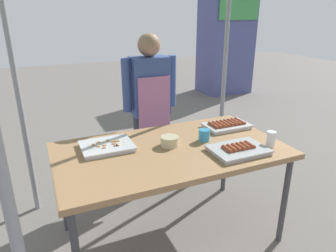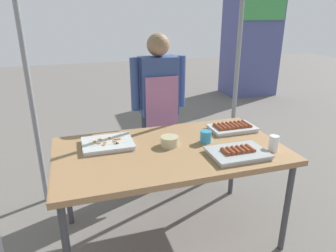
# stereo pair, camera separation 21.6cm
# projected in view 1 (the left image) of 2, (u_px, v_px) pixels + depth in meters

# --- Properties ---
(ground_plane) EXTENTS (18.00, 18.00, 0.00)m
(ground_plane) POSITION_uv_depth(u_px,v_px,m) (171.00, 234.00, 2.43)
(ground_plane) COLOR #66605B
(stall_table) EXTENTS (1.60, 0.90, 0.75)m
(stall_table) POSITION_uv_depth(u_px,v_px,m) (171.00, 155.00, 2.19)
(stall_table) COLOR #9E724C
(stall_table) RESTS_ON ground
(tray_grilled_sausages) EXTENTS (0.38, 0.28, 0.05)m
(tray_grilled_sausages) POSITION_uv_depth(u_px,v_px,m) (238.00, 150.00, 2.10)
(tray_grilled_sausages) COLOR #ADADB2
(tray_grilled_sausages) RESTS_ON stall_table
(tray_meat_skewers) EXTENTS (0.36, 0.29, 0.04)m
(tray_meat_skewers) POSITION_uv_depth(u_px,v_px,m) (107.00, 146.00, 2.16)
(tray_meat_skewers) COLOR silver
(tray_meat_skewers) RESTS_ON stall_table
(tray_pork_links) EXTENTS (0.37, 0.23, 0.05)m
(tray_pork_links) POSITION_uv_depth(u_px,v_px,m) (227.00, 125.00, 2.54)
(tray_pork_links) COLOR silver
(tray_pork_links) RESTS_ON stall_table
(condiment_bowl) EXTENTS (0.13, 0.13, 0.07)m
(condiment_bowl) POSITION_uv_depth(u_px,v_px,m) (170.00, 141.00, 2.20)
(condiment_bowl) COLOR #BFB28C
(condiment_bowl) RESTS_ON stall_table
(drink_cup_near_edge) EXTENTS (0.08, 0.08, 0.09)m
(drink_cup_near_edge) POSITION_uv_depth(u_px,v_px,m) (204.00, 135.00, 2.28)
(drink_cup_near_edge) COLOR #338CBF
(drink_cup_near_edge) RESTS_ON stall_table
(drink_cup_by_wok) EXTENTS (0.07, 0.07, 0.11)m
(drink_cup_by_wok) POSITION_uv_depth(u_px,v_px,m) (271.00, 139.00, 2.18)
(drink_cup_by_wok) COLOR white
(drink_cup_by_wok) RESTS_ON stall_table
(vendor_woman) EXTENTS (0.52, 0.22, 1.48)m
(vendor_woman) POSITION_uv_depth(u_px,v_px,m) (150.00, 102.00, 2.86)
(vendor_woman) COLOR #333842
(vendor_woman) RESTS_ON ground
(neighbor_stall_left) EXTENTS (0.99, 0.78, 2.10)m
(neighbor_stall_left) POSITION_uv_depth(u_px,v_px,m) (226.00, 42.00, 6.43)
(neighbor_stall_left) COLOR #4C518C
(neighbor_stall_left) RESTS_ON ground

